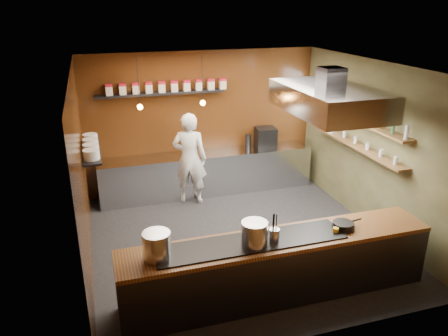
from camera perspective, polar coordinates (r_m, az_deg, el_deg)
name	(u,v)px	position (r m, az deg, el deg)	size (l,w,h in m)	color
floor	(240,240)	(7.80, 2.09, -9.35)	(5.00, 5.00, 0.00)	black
back_wall	(203,122)	(9.45, -2.76, 6.02)	(5.00, 5.00, 0.00)	#3C1E0B
left_wall	(82,177)	(6.80, -18.07, -1.10)	(5.00, 5.00, 0.00)	#3C1E0B
right_wall	(372,146)	(8.29, 18.82, 2.74)	(5.00, 5.00, 0.00)	#454127
ceiling	(242,67)	(6.80, 2.43, 13.04)	(5.00, 5.00, 0.00)	silver
window_pane	(325,104)	(9.53, 13.01, 8.12)	(1.00, 1.00, 0.00)	white
prep_counter	(208,173)	(9.47, -2.15, -0.62)	(4.60, 0.65, 0.90)	silver
pass_counter	(277,267)	(6.29, 6.98, -12.69)	(4.40, 0.72, 0.94)	#38383D
tin_shelf	(161,93)	(8.98, -8.26, 9.62)	(2.60, 0.26, 0.04)	black
plate_shelf	(91,152)	(7.73, -16.94, 2.05)	(0.30, 1.40, 0.04)	black
bottle_shelf_upper	(358,120)	(8.32, 17.07, 6.03)	(0.26, 2.80, 0.04)	brown
bottle_shelf_lower	(355,145)	(8.45, 16.74, 2.95)	(0.26, 2.80, 0.04)	brown
extractor_hood	(329,99)	(7.07, 13.58, 8.71)	(1.20, 2.00, 0.72)	#38383D
pendant_left	(140,104)	(8.29, -10.94, 8.16)	(0.10, 0.10, 0.95)	black
pendant_right	(203,100)	(8.49, -2.80, 8.83)	(0.10, 0.10, 0.95)	black
storage_tins	(168,86)	(8.98, -7.35, 10.52)	(2.43, 0.13, 0.22)	beige
plate_stacks	(91,146)	(7.70, -17.02, 2.75)	(0.26, 1.16, 0.16)	silver
bottles	(359,112)	(8.29, 17.18, 6.96)	(0.06, 2.66, 0.24)	silver
wine_glasses	(355,140)	(8.42, 16.80, 3.50)	(0.07, 2.37, 0.13)	silver
stockpot_large	(157,245)	(5.55, -8.78, -9.92)	(0.35, 0.35, 0.34)	silver
stockpot_small	(254,234)	(5.76, 4.00, -8.54)	(0.35, 0.35, 0.33)	silver
utensil_crock	(274,235)	(5.89, 6.56, -8.72)	(0.14, 0.14, 0.18)	silver
frying_pan	(343,225)	(6.44, 15.33, -7.18)	(0.48, 0.32, 0.08)	black
butter_jar	(336,230)	(6.31, 14.37, -7.90)	(0.09, 0.09, 0.08)	gold
espresso_machine	(266,137)	(9.73, 5.46, 4.03)	(0.43, 0.41, 0.43)	black
chef	(190,159)	(8.86, -4.51, 1.23)	(0.69, 0.45, 1.90)	silver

